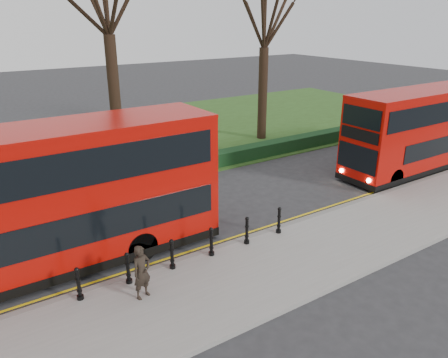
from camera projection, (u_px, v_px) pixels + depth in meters
ground at (170, 250)px, 15.64m from camera, size 120.00×120.00×0.00m
pavement at (214, 289)px, 13.27m from camera, size 60.00×4.00×0.15m
kerb at (183, 260)px, 14.83m from camera, size 60.00×0.25×0.16m
grass_verge at (61, 149)px, 27.32m from camera, size 60.00×18.00×0.06m
hedge at (105, 182)px, 20.80m from camera, size 60.00×0.90×0.80m
yellow_line_outer at (179, 258)px, 15.09m from camera, size 60.00×0.10×0.01m
yellow_line_inner at (176, 256)px, 15.24m from camera, size 60.00×0.10×0.01m
tree_right at (265, 15)px, 26.85m from camera, size 6.92×6.92×10.82m
bollard_row at (192, 248)px, 14.45m from camera, size 7.64×0.15×1.00m
bus_lead at (35, 204)px, 13.56m from camera, size 11.87×2.72×4.72m
bus_rear at (427, 129)px, 23.27m from camera, size 10.85×2.49×4.32m
pedestrian at (142, 272)px, 12.51m from camera, size 0.69×0.55×1.66m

